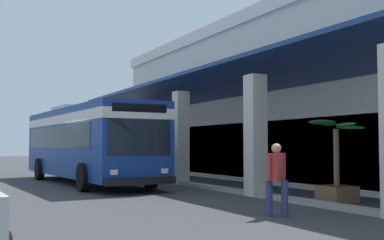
% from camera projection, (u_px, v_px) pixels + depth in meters
% --- Properties ---
extents(ground, '(120.00, 120.00, 0.00)m').
position_uv_depth(ground, '(274.00, 181.00, 21.81)').
color(ground, '#38383A').
extents(curb_strip, '(32.46, 0.50, 0.12)m').
position_uv_depth(curb_strip, '(181.00, 183.00, 20.12)').
color(curb_strip, '#9E998E').
rests_on(curb_strip, ground).
extents(plaza_building, '(27.35, 16.92, 7.60)m').
position_uv_depth(plaza_building, '(350.00, 102.00, 24.74)').
color(plaza_building, beige).
rests_on(plaza_building, ground).
extents(transit_bus, '(11.31, 3.14, 3.34)m').
position_uv_depth(transit_bus, '(87.00, 139.00, 20.59)').
color(transit_bus, navy).
rests_on(transit_bus, ground).
extents(pedestrian, '(0.42, 0.64, 1.64)m').
position_uv_depth(pedestrian, '(277.00, 176.00, 10.90)').
color(pedestrian, navy).
rests_on(pedestrian, ground).
extents(potted_palm, '(1.80, 1.76, 2.34)m').
position_uv_depth(potted_palm, '(337.00, 182.00, 13.75)').
color(potted_palm, brown).
rests_on(potted_palm, ground).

